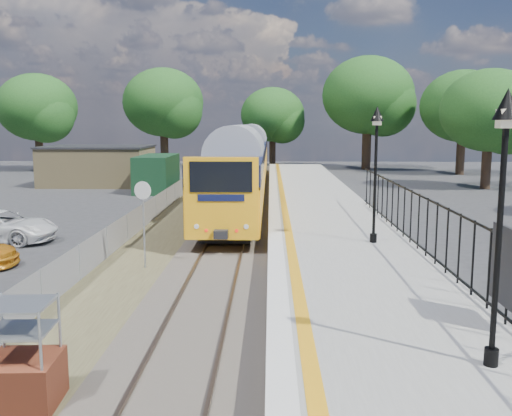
{
  "coord_description": "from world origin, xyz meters",
  "views": [
    {
      "loc": [
        1.76,
        -13.22,
        4.96
      ],
      "look_at": [
        1.27,
        6.47,
        2.0
      ],
      "focal_mm": 40.0,
      "sensor_mm": 36.0,
      "label": 1
    }
  ],
  "objects_px": {
    "train": "(246,160)",
    "speed_sign": "(143,209)",
    "victorian_lamp_north": "(376,143)",
    "victorian_lamp_south": "(504,164)",
    "brick_plinth": "(22,358)"
  },
  "relations": [
    {
      "from": "train",
      "to": "speed_sign",
      "type": "height_order",
      "value": "train"
    },
    {
      "from": "speed_sign",
      "to": "victorian_lamp_north",
      "type": "bearing_deg",
      "value": 18.8
    },
    {
      "from": "victorian_lamp_south",
      "to": "victorian_lamp_north",
      "type": "bearing_deg",
      "value": 91.15
    },
    {
      "from": "train",
      "to": "victorian_lamp_south",
      "type": "bearing_deg",
      "value": -80.09
    },
    {
      "from": "train",
      "to": "brick_plinth",
      "type": "relative_size",
      "value": 21.09
    },
    {
      "from": "victorian_lamp_south",
      "to": "speed_sign",
      "type": "relative_size",
      "value": 1.52
    },
    {
      "from": "brick_plinth",
      "to": "speed_sign",
      "type": "xyz_separation_m",
      "value": [
        0.02,
        9.55,
        1.15
      ]
    },
    {
      "from": "victorian_lamp_south",
      "to": "speed_sign",
      "type": "xyz_separation_m",
      "value": [
        -8.0,
        9.58,
        -2.22
      ]
    },
    {
      "from": "train",
      "to": "speed_sign",
      "type": "distance_m",
      "value": 22.04
    },
    {
      "from": "victorian_lamp_north",
      "to": "speed_sign",
      "type": "distance_m",
      "value": 8.12
    },
    {
      "from": "victorian_lamp_north",
      "to": "train",
      "type": "xyz_separation_m",
      "value": [
        -5.3,
        21.48,
        -1.96
      ]
    },
    {
      "from": "victorian_lamp_south",
      "to": "train",
      "type": "bearing_deg",
      "value": 99.91
    },
    {
      "from": "victorian_lamp_north",
      "to": "train",
      "type": "height_order",
      "value": "victorian_lamp_north"
    },
    {
      "from": "brick_plinth",
      "to": "speed_sign",
      "type": "relative_size",
      "value": 0.64
    },
    {
      "from": "speed_sign",
      "to": "train",
      "type": "bearing_deg",
      "value": 99.23
    }
  ]
}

